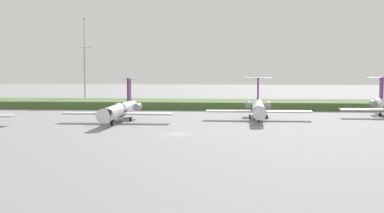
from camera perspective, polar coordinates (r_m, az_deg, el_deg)
The scene contains 5 objects.
ground_plane at distance 139.27m, azimuth 0.10°, elevation -1.16°, with size 500.00×500.00×0.00m, color gray.
grass_berm at distance 176.26m, azimuth 1.17°, elevation 0.21°, with size 320.00×20.00×2.08m, color #4C6B38.
regional_jet_third at distance 133.80m, azimuth -6.49°, elevation -0.29°, with size 22.81×31.00×9.00m.
regional_jet_fourth at distance 140.01m, azimuth 5.98°, elevation -0.11°, with size 22.81×31.00×9.00m.
antenna_mast at distance 201.33m, azimuth -9.61°, elevation 3.42°, with size 4.40×0.50×26.50m.
Camera 1 is at (12.23, -108.22, 11.89)m, focal length 59.47 mm.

